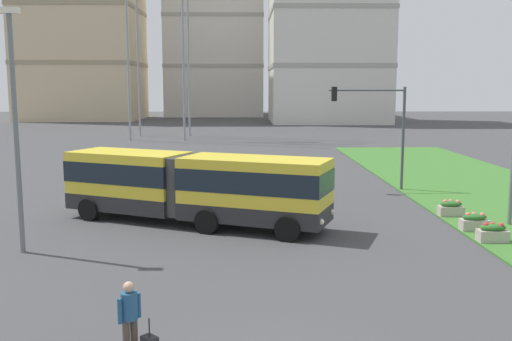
% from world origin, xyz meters
% --- Properties ---
extents(articulated_bus, '(11.79, 6.95, 3.00)m').
position_xyz_m(articulated_bus, '(-2.75, 14.09, 1.65)').
color(articulated_bus, yellow).
rests_on(articulated_bus, ground).
extents(car_maroon_sedan, '(4.57, 2.41, 1.58)m').
position_xyz_m(car_maroon_sedan, '(-6.04, 22.12, 0.75)').
color(car_maroon_sedan, maroon).
rests_on(car_maroon_sedan, ground).
extents(pedestrian_crossing, '(0.44, 0.44, 1.74)m').
position_xyz_m(pedestrian_crossing, '(-3.03, 1.68, 1.00)').
color(pedestrian_crossing, '#4C4238').
rests_on(pedestrian_crossing, ground).
extents(flower_planter_3, '(1.10, 0.56, 0.74)m').
position_xyz_m(flower_planter_3, '(8.80, 10.74, 0.43)').
color(flower_planter_3, '#B7AD9E').
rests_on(flower_planter_3, grass_median).
extents(flower_planter_4, '(1.10, 0.56, 0.74)m').
position_xyz_m(flower_planter_4, '(8.80, 12.49, 0.43)').
color(flower_planter_4, '#B7AD9E').
rests_on(flower_planter_4, grass_median).
extents(flower_planter_5, '(1.10, 0.56, 0.74)m').
position_xyz_m(flower_planter_5, '(8.80, 15.16, 0.43)').
color(flower_planter_5, '#B7AD9E').
rests_on(flower_planter_5, grass_median).
extents(traffic_light_far_right, '(4.33, 0.28, 5.88)m').
position_xyz_m(traffic_light_far_right, '(6.95, 22.00, 4.09)').
color(traffic_light_far_right, '#474C51').
rests_on(traffic_light_far_right, ground).
extents(streetlight_left, '(0.70, 0.28, 8.52)m').
position_xyz_m(streetlight_left, '(-8.50, 9.92, 4.70)').
color(streetlight_left, slate).
rests_on(streetlight_left, ground).
extents(apartment_tower_centre, '(19.21, 18.67, 35.51)m').
position_xyz_m(apartment_tower_centre, '(13.36, 88.16, 17.78)').
color(apartment_tower_centre, silver).
rests_on(apartment_tower_centre, ground).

